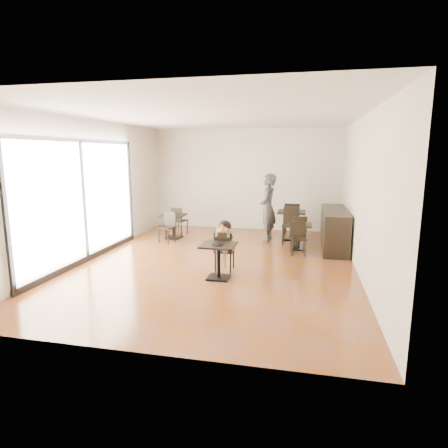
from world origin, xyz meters
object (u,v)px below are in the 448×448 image
(child_table, at_px, (219,261))
(child, at_px, (225,246))
(cafe_table_left, at_px, (174,226))
(adult_patron, at_px, (268,208))
(chair_mid_a, at_px, (299,230))
(chair_left_b, at_px, (167,228))
(child_chair, at_px, (225,251))
(chair_mid_b, at_px, (298,239))
(chair_left_a, at_px, (180,221))
(cafe_table_mid, at_px, (299,237))
(cafe_table_back, at_px, (291,225))
(chair_back_b, at_px, (290,226))
(chair_back_a, at_px, (292,219))

(child_table, height_order, child, child)
(cafe_table_left, bearing_deg, adult_patron, 6.02)
(adult_patron, height_order, chair_mid_a, adult_patron)
(chair_left_b, bearing_deg, child_chair, -29.44)
(adult_patron, height_order, chair_mid_b, adult_patron)
(cafe_table_left, distance_m, chair_left_a, 0.55)
(cafe_table_left, bearing_deg, chair_mid_b, -16.92)
(adult_patron, bearing_deg, chair_left_b, -71.03)
(cafe_table_left, bearing_deg, chair_left_b, -90.00)
(cafe_table_mid, distance_m, chair_mid_a, 0.55)
(cafe_table_mid, height_order, cafe_table_back, cafe_table_back)
(child_table, xyz_separation_m, cafe_table_back, (1.25, 3.79, 0.06))
(cafe_table_back, bearing_deg, cafe_table_mid, -77.95)
(cafe_table_left, distance_m, chair_back_b, 3.34)
(cafe_table_left, bearing_deg, chair_back_b, 0.57)
(chair_back_a, height_order, chair_back_b, same)
(adult_patron, bearing_deg, chair_back_b, 70.67)
(cafe_table_left, height_order, chair_left_b, chair_left_b)
(chair_mid_a, bearing_deg, chair_left_a, -15.25)
(cafe_table_left, relative_size, chair_mid_b, 0.88)
(chair_mid_b, distance_m, chair_left_b, 3.61)
(child_table, xyz_separation_m, chair_mid_a, (1.49, 3.22, 0.05))
(child_chair, xyz_separation_m, cafe_table_back, (1.25, 3.24, -0.01))
(adult_patron, xyz_separation_m, cafe_table_left, (-2.68, -0.28, -0.59))
(cafe_table_back, bearing_deg, child_table, -108.19)
(child_chair, relative_size, cafe_table_back, 1.03)
(chair_left_b, bearing_deg, cafe_table_left, 105.88)
(chair_mid_b, distance_m, chair_left_a, 3.93)
(child_table, bearing_deg, cafe_table_left, 123.02)
(cafe_table_left, relative_size, chair_mid_a, 0.88)
(chair_mid_a, relative_size, chair_left_b, 0.95)
(child_table, height_order, child_chair, child_chair)
(cafe_table_left, height_order, chair_mid_b, chair_mid_b)
(child_table, distance_m, child, 0.58)
(chair_left_a, relative_size, chair_left_b, 1.00)
(cafe_table_left, bearing_deg, chair_mid_a, 0.22)
(child_chair, bearing_deg, adult_patron, -101.46)
(chair_mid_b, bearing_deg, child_table, -131.68)
(adult_patron, height_order, cafe_table_back, adult_patron)
(cafe_table_back, xyz_separation_m, chair_left_a, (-3.33, -0.03, 0.01))
(child_table, height_order, chair_left_b, chair_left_b)
(chair_left_a, bearing_deg, adult_patron, -169.80)
(adult_patron, bearing_deg, child_table, -7.98)
(adult_patron, bearing_deg, chair_mid_a, 74.84)
(chair_left_a, height_order, chair_back_a, chair_back_a)
(child, height_order, cafe_table_left, child)
(child, xyz_separation_m, chair_back_a, (1.25, 3.79, -0.04))
(chair_mid_a, xyz_separation_m, chair_left_a, (-3.57, 0.54, 0.02))
(child_table, height_order, chair_back_b, chair_back_b)
(cafe_table_left, distance_m, chair_mid_b, 3.73)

